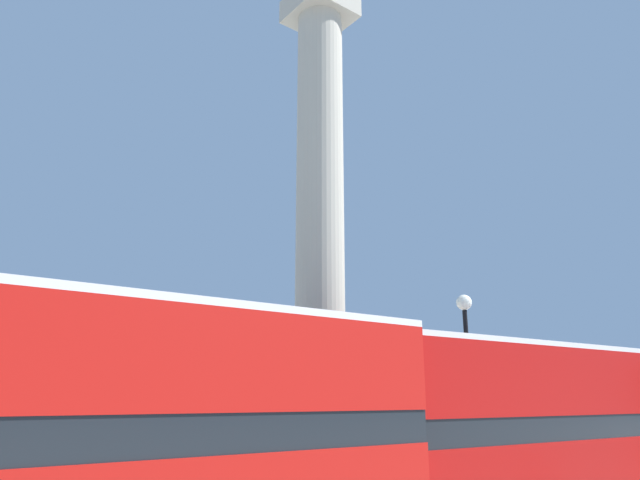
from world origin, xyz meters
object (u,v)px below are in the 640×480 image
at_px(bus_a, 83,442).
at_px(street_lamp, 469,374).
at_px(bus_c, 536,424).
at_px(monument_column, 320,327).

bearing_deg(bus_a, street_lamp, 13.11).
bearing_deg(bus_c, bus_a, -176.18).
height_order(monument_column, street_lamp, monument_column).
distance_m(bus_c, street_lamp, 2.84).
bearing_deg(bus_a, monument_column, 34.53).
relative_size(monument_column, street_lamp, 3.03).
bearing_deg(street_lamp, bus_c, -104.11).
bearing_deg(monument_column, bus_c, -65.08).
bearing_deg(bus_c, monument_column, 118.56).
height_order(monument_column, bus_a, monument_column).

